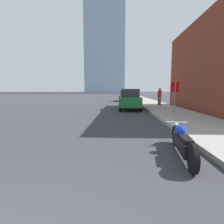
{
  "coord_description": "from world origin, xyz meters",
  "views": [
    {
      "loc": [
        1.37,
        -0.63,
        1.73
      ],
      "look_at": [
        1.08,
        6.33,
        0.85
      ],
      "focal_mm": 28.0,
      "sensor_mm": 36.0,
      "label": 1
    }
  ],
  "objects": [
    {
      "name": "parked_car_green",
      "position": [
        2.33,
        14.96,
        0.91
      ],
      "size": [
        2.01,
        4.27,
        1.83
      ],
      "rotation": [
        0.0,
        0.0,
        -0.03
      ],
      "color": "#1E6B33",
      "rests_on": "ground_plane"
    },
    {
      "name": "motorcycle",
      "position": [
        3.04,
        3.91,
        0.39
      ],
      "size": [
        0.63,
        2.57,
        0.77
      ],
      "rotation": [
        0.0,
        0.0,
        -0.13
      ],
      "color": "black",
      "rests_on": "ground_plane"
    },
    {
      "name": "distant_tower",
      "position": [
        -6.05,
        97.52,
        30.28
      ],
      "size": [
        20.29,
        20.29,
        60.56
      ],
      "color": "#8CA5BC",
      "rests_on": "ground_plane"
    },
    {
      "name": "stop_sign",
      "position": [
        4.71,
        10.05,
        1.56
      ],
      "size": [
        0.57,
        0.26,
        2.06
      ],
      "color": "slate",
      "rests_on": "sidewalk"
    },
    {
      "name": "parked_car_red",
      "position": [
        2.41,
        26.78,
        0.8
      ],
      "size": [
        2.19,
        4.5,
        1.62
      ],
      "rotation": [
        0.0,
        0.0,
        -0.1
      ],
      "color": "red",
      "rests_on": "ground_plane"
    },
    {
      "name": "sidewalk",
      "position": [
        5.35,
        40.0,
        0.07
      ],
      "size": [
        3.33,
        240.0,
        0.15
      ],
      "color": "gray",
      "rests_on": "ground_plane"
    },
    {
      "name": "pedestrian",
      "position": [
        5.54,
        17.7,
        1.1
      ],
      "size": [
        0.36,
        0.25,
        1.82
      ],
      "color": "brown",
      "rests_on": "sidewalk"
    }
  ]
}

